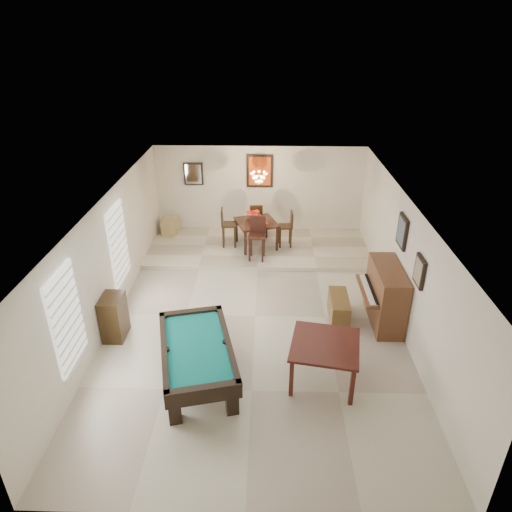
{
  "coord_description": "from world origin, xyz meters",
  "views": [
    {
      "loc": [
        0.24,
        -8.18,
        5.62
      ],
      "look_at": [
        0.0,
        0.6,
        1.15
      ],
      "focal_mm": 32.0,
      "sensor_mm": 36.0,
      "label": 1
    }
  ],
  "objects_px": {
    "pool_table": "(198,363)",
    "chandelier": "(259,174)",
    "upright_piano": "(379,295)",
    "apothecary_chest": "(114,317)",
    "square_table": "(324,362)",
    "dining_chair_west": "(229,227)",
    "corner_bench": "(170,226)",
    "dining_chair_east": "(285,229)",
    "flower_vase": "(256,214)",
    "dining_chair_north": "(256,219)",
    "piano_bench": "(339,308)",
    "dining_chair_south": "(257,239)",
    "dining_table": "(256,232)"
  },
  "relations": [
    {
      "from": "square_table",
      "to": "dining_chair_east",
      "type": "relative_size",
      "value": 1.15
    },
    {
      "from": "pool_table",
      "to": "chandelier",
      "type": "height_order",
      "value": "chandelier"
    },
    {
      "from": "flower_vase",
      "to": "chandelier",
      "type": "xyz_separation_m",
      "value": [
        0.06,
        -0.05,
        1.12
      ]
    },
    {
      "from": "apothecary_chest",
      "to": "dining_chair_west",
      "type": "bearing_deg",
      "value": 64.1
    },
    {
      "from": "pool_table",
      "to": "dining_chair_west",
      "type": "xyz_separation_m",
      "value": [
        0.13,
        5.27,
        0.29
      ]
    },
    {
      "from": "corner_bench",
      "to": "chandelier",
      "type": "xyz_separation_m",
      "value": [
        2.61,
        -0.84,
        1.85
      ]
    },
    {
      "from": "upright_piano",
      "to": "flower_vase",
      "type": "bearing_deg",
      "value": 128.19
    },
    {
      "from": "square_table",
      "to": "dining_chair_east",
      "type": "bearing_deg",
      "value": 95.67
    },
    {
      "from": "apothecary_chest",
      "to": "dining_chair_north",
      "type": "height_order",
      "value": "dining_chair_north"
    },
    {
      "from": "dining_table",
      "to": "piano_bench",
      "type": "bearing_deg",
      "value": -61.01
    },
    {
      "from": "apothecary_chest",
      "to": "corner_bench",
      "type": "relative_size",
      "value": 1.8
    },
    {
      "from": "square_table",
      "to": "dining_chair_west",
      "type": "relative_size",
      "value": 1.06
    },
    {
      "from": "dining_chair_north",
      "to": "corner_bench",
      "type": "height_order",
      "value": "dining_chair_north"
    },
    {
      "from": "piano_bench",
      "to": "flower_vase",
      "type": "distance_m",
      "value": 3.86
    },
    {
      "from": "dining_chair_east",
      "to": "flower_vase",
      "type": "bearing_deg",
      "value": -89.6
    },
    {
      "from": "flower_vase",
      "to": "dining_chair_south",
      "type": "height_order",
      "value": "dining_chair_south"
    },
    {
      "from": "pool_table",
      "to": "apothecary_chest",
      "type": "relative_size",
      "value": 2.4
    },
    {
      "from": "pool_table",
      "to": "corner_bench",
      "type": "height_order",
      "value": "pool_table"
    },
    {
      "from": "dining_chair_south",
      "to": "pool_table",
      "type": "bearing_deg",
      "value": -96.35
    },
    {
      "from": "square_table",
      "to": "dining_chair_south",
      "type": "relative_size",
      "value": 1.0
    },
    {
      "from": "piano_bench",
      "to": "dining_chair_east",
      "type": "xyz_separation_m",
      "value": [
        -1.04,
        3.35,
        0.35
      ]
    },
    {
      "from": "dining_table",
      "to": "flower_vase",
      "type": "distance_m",
      "value": 0.53
    },
    {
      "from": "chandelier",
      "to": "apothecary_chest",
      "type": "bearing_deg",
      "value": -124.98
    },
    {
      "from": "piano_bench",
      "to": "dining_chair_south",
      "type": "distance_m",
      "value": 3.13
    },
    {
      "from": "pool_table",
      "to": "dining_chair_north",
      "type": "height_order",
      "value": "dining_chair_north"
    },
    {
      "from": "upright_piano",
      "to": "apothecary_chest",
      "type": "xyz_separation_m",
      "value": [
        -5.34,
        -0.69,
        -0.17
      ]
    },
    {
      "from": "dining_table",
      "to": "chandelier",
      "type": "xyz_separation_m",
      "value": [
        0.06,
        -0.05,
        1.66
      ]
    },
    {
      "from": "flower_vase",
      "to": "dining_chair_west",
      "type": "bearing_deg",
      "value": 178.02
    },
    {
      "from": "flower_vase",
      "to": "piano_bench",
      "type": "bearing_deg",
      "value": -61.01
    },
    {
      "from": "flower_vase",
      "to": "corner_bench",
      "type": "xyz_separation_m",
      "value": [
        -2.55,
        0.79,
        -0.73
      ]
    },
    {
      "from": "dining_table",
      "to": "upright_piano",
      "type": "bearing_deg",
      "value": -51.81
    },
    {
      "from": "dining_chair_west",
      "to": "corner_bench",
      "type": "xyz_separation_m",
      "value": [
        -1.8,
        0.76,
        -0.31
      ]
    },
    {
      "from": "flower_vase",
      "to": "corner_bench",
      "type": "distance_m",
      "value": 2.76
    },
    {
      "from": "square_table",
      "to": "dining_chair_south",
      "type": "xyz_separation_m",
      "value": [
        -1.28,
        4.4,
        0.3
      ]
    },
    {
      "from": "piano_bench",
      "to": "flower_vase",
      "type": "height_order",
      "value": "flower_vase"
    },
    {
      "from": "pool_table",
      "to": "upright_piano",
      "type": "relative_size",
      "value": 1.45
    },
    {
      "from": "square_table",
      "to": "chandelier",
      "type": "distance_m",
      "value": 5.58
    },
    {
      "from": "upright_piano",
      "to": "apothecary_chest",
      "type": "height_order",
      "value": "upright_piano"
    },
    {
      "from": "square_table",
      "to": "upright_piano",
      "type": "height_order",
      "value": "upright_piano"
    },
    {
      "from": "square_table",
      "to": "dining_chair_east",
      "type": "xyz_separation_m",
      "value": [
        -0.52,
        5.23,
        0.22
      ]
    },
    {
      "from": "pool_table",
      "to": "dining_chair_west",
      "type": "relative_size",
      "value": 2.03
    },
    {
      "from": "apothecary_chest",
      "to": "dining_chair_west",
      "type": "relative_size",
      "value": 0.85
    },
    {
      "from": "apothecary_chest",
      "to": "corner_bench",
      "type": "xyz_separation_m",
      "value": [
        0.17,
        4.81,
        -0.11
      ]
    },
    {
      "from": "pool_table",
      "to": "dining_chair_west",
      "type": "distance_m",
      "value": 5.28
    },
    {
      "from": "upright_piano",
      "to": "dining_chair_north",
      "type": "distance_m",
      "value": 4.88
    },
    {
      "from": "square_table",
      "to": "piano_bench",
      "type": "relative_size",
      "value": 1.19
    },
    {
      "from": "pool_table",
      "to": "dining_chair_east",
      "type": "relative_size",
      "value": 2.2
    },
    {
      "from": "dining_chair_north",
      "to": "chandelier",
      "type": "bearing_deg",
      "value": 92.04
    },
    {
      "from": "piano_bench",
      "to": "dining_chair_west",
      "type": "height_order",
      "value": "dining_chair_west"
    },
    {
      "from": "square_table",
      "to": "dining_chair_west",
      "type": "bearing_deg",
      "value": 111.56
    }
  ]
}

